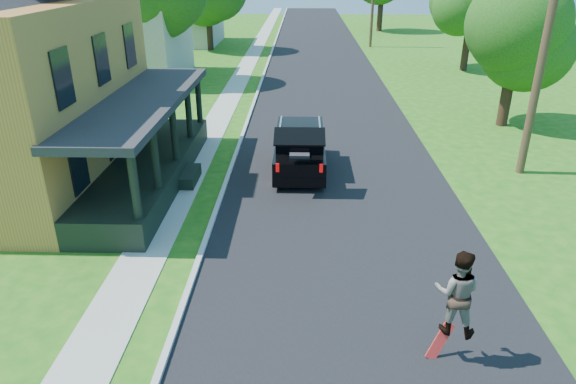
{
  "coord_description": "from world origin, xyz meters",
  "views": [
    {
      "loc": [
        -1.32,
        -11.06,
        7.39
      ],
      "look_at": [
        -1.72,
        3.0,
        1.01
      ],
      "focal_mm": 32.0,
      "sensor_mm": 36.0,
      "label": 1
    }
  ],
  "objects_px": {
    "skateboarder": "(457,293)",
    "tree_right_near": "(517,31)",
    "utility_pole_near": "(552,9)",
    "black_suv": "(300,149)"
  },
  "relations": [
    {
      "from": "black_suv",
      "to": "tree_right_near",
      "type": "relative_size",
      "value": 0.69
    },
    {
      "from": "skateboarder",
      "to": "tree_right_near",
      "type": "height_order",
      "value": "tree_right_near"
    },
    {
      "from": "skateboarder",
      "to": "tree_right_near",
      "type": "distance_m",
      "value": 17.9
    },
    {
      "from": "black_suv",
      "to": "skateboarder",
      "type": "xyz_separation_m",
      "value": [
        3.1,
        -10.1,
        0.69
      ]
    },
    {
      "from": "skateboarder",
      "to": "tree_right_near",
      "type": "relative_size",
      "value": 0.26
    },
    {
      "from": "black_suv",
      "to": "skateboarder",
      "type": "height_order",
      "value": "skateboarder"
    },
    {
      "from": "skateboarder",
      "to": "utility_pole_near",
      "type": "height_order",
      "value": "utility_pole_near"
    },
    {
      "from": "skateboarder",
      "to": "utility_pole_near",
      "type": "distance_m",
      "value": 12.21
    },
    {
      "from": "utility_pole_near",
      "to": "black_suv",
      "type": "bearing_deg",
      "value": -176.85
    },
    {
      "from": "utility_pole_near",
      "to": "tree_right_near",
      "type": "bearing_deg",
      "value": 80.18
    }
  ]
}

